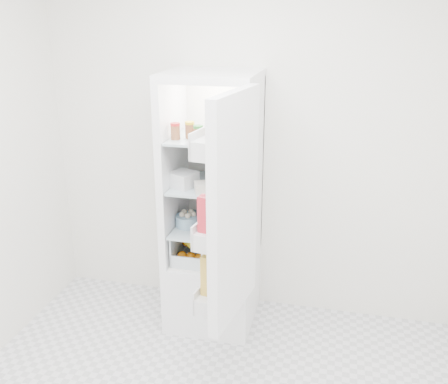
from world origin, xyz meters
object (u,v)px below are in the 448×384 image
(mushroom_bowl, at_px, (188,221))
(fridge_door, at_px, (229,214))
(refrigerator, at_px, (214,233))
(red_cabbage, at_px, (234,216))

(mushroom_bowl, bearing_deg, fridge_door, -52.08)
(refrigerator, bearing_deg, red_cabbage, -17.54)
(refrigerator, distance_m, fridge_door, 0.80)
(red_cabbage, height_order, fridge_door, fridge_door)
(red_cabbage, bearing_deg, fridge_door, -80.65)
(red_cabbage, relative_size, mushroom_bowl, 1.02)
(refrigerator, height_order, fridge_door, refrigerator)
(refrigerator, height_order, red_cabbage, refrigerator)
(refrigerator, relative_size, red_cabbage, 10.47)
(red_cabbage, xyz_separation_m, fridge_door, (0.10, -0.58, 0.26))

